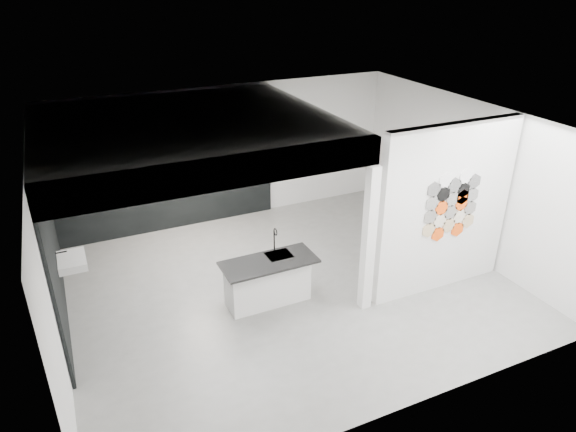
# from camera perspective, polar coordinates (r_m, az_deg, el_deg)

# --- Properties ---
(floor) EXTENTS (7.00, 6.00, 0.01)m
(floor) POSITION_cam_1_polar(r_m,az_deg,el_deg) (8.70, 0.23, -7.78)
(floor) COLOR slate
(partition_panel) EXTENTS (2.45, 0.15, 2.80)m
(partition_panel) POSITION_cam_1_polar(r_m,az_deg,el_deg) (8.41, 17.12, 0.67)
(partition_panel) COLOR silver
(partition_panel) RESTS_ON floor
(bay_clad_back) EXTENTS (4.40, 0.04, 2.35)m
(bay_clad_back) POSITION_cam_1_polar(r_m,az_deg,el_deg) (10.37, -13.35, 4.53)
(bay_clad_back) COLOR black
(bay_clad_back) RESTS_ON floor
(bay_clad_left) EXTENTS (0.04, 4.00, 2.35)m
(bay_clad_left) POSITION_cam_1_polar(r_m,az_deg,el_deg) (8.41, -24.88, -2.37)
(bay_clad_left) COLOR black
(bay_clad_left) RESTS_ON floor
(bulkhead) EXTENTS (4.40, 4.00, 0.40)m
(bulkhead) POSITION_cam_1_polar(r_m,az_deg,el_deg) (8.10, -11.27, 9.12)
(bulkhead) COLOR silver
(bulkhead) RESTS_ON corner_column
(corner_column) EXTENTS (0.16, 0.16, 2.35)m
(corner_column) POSITION_cam_1_polar(r_m,az_deg,el_deg) (7.70, 8.95, -2.66)
(corner_column) COLOR silver
(corner_column) RESTS_ON floor
(fascia_beam) EXTENTS (4.40, 0.16, 0.40)m
(fascia_beam) POSITION_cam_1_polar(r_m,az_deg,el_deg) (6.34, -6.93, 4.80)
(fascia_beam) COLOR silver
(fascia_beam) RESTS_ON corner_column
(wall_basin) EXTENTS (0.40, 0.60, 0.12)m
(wall_basin) POSITION_cam_1_polar(r_m,az_deg,el_deg) (8.37, -22.88, -4.64)
(wall_basin) COLOR silver
(wall_basin) RESTS_ON bay_clad_left
(display_shelf) EXTENTS (3.00, 0.15, 0.04)m
(display_shelf) POSITION_cam_1_polar(r_m,az_deg,el_deg) (10.25, -12.75, 5.09)
(display_shelf) COLOR black
(display_shelf) RESTS_ON bay_clad_back
(kitchen_island) EXTENTS (1.48, 0.67, 1.19)m
(kitchen_island) POSITION_cam_1_polar(r_m,az_deg,el_deg) (8.11, -2.26, -7.13)
(kitchen_island) COLOR silver
(kitchen_island) RESTS_ON floor
(stockpot) EXTENTS (0.27, 0.27, 0.18)m
(stockpot) POSITION_cam_1_polar(r_m,az_deg,el_deg) (10.08, -17.79, 4.81)
(stockpot) COLOR black
(stockpot) RESTS_ON display_shelf
(kettle) EXTENTS (0.22, 0.22, 0.15)m
(kettle) POSITION_cam_1_polar(r_m,az_deg,el_deg) (10.43, -7.69, 6.42)
(kettle) COLOR black
(kettle) RESTS_ON display_shelf
(glass_bowl) EXTENTS (0.16, 0.16, 0.10)m
(glass_bowl) POSITION_cam_1_polar(r_m,az_deg,el_deg) (10.55, -5.62, 6.61)
(glass_bowl) COLOR gray
(glass_bowl) RESTS_ON display_shelf
(glass_vase) EXTENTS (0.13, 0.13, 0.14)m
(glass_vase) POSITION_cam_1_polar(r_m,az_deg,el_deg) (10.55, -5.62, 6.71)
(glass_vase) COLOR gray
(glass_vase) RESTS_ON display_shelf
(bottle_dark) EXTENTS (0.08, 0.08, 0.18)m
(bottle_dark) POSITION_cam_1_polar(r_m,az_deg,el_deg) (10.14, -15.20, 5.26)
(bottle_dark) COLOR black
(bottle_dark) RESTS_ON display_shelf
(utensil_cup) EXTENTS (0.12, 0.12, 0.11)m
(utensil_cup) POSITION_cam_1_polar(r_m,az_deg,el_deg) (10.13, -15.90, 4.94)
(utensil_cup) COLOR black
(utensil_cup) RESTS_ON display_shelf
(hex_tile_cluster) EXTENTS (1.04, 0.02, 1.16)m
(hex_tile_cluster) POSITION_cam_1_polar(r_m,az_deg,el_deg) (8.33, 17.76, 1.14)
(hex_tile_cluster) COLOR tan
(hex_tile_cluster) RESTS_ON partition_panel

